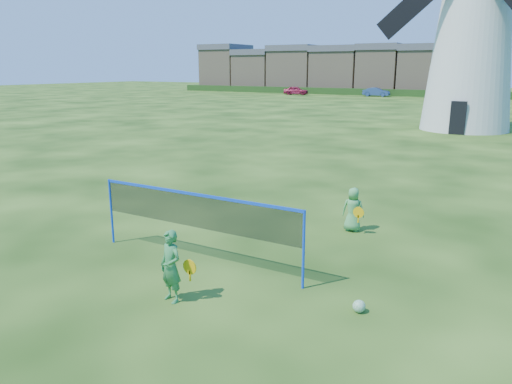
{
  "coord_description": "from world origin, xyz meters",
  "views": [
    {
      "loc": [
        5.32,
        -8.21,
        4.06
      ],
      "look_at": [
        0.2,
        0.5,
        1.5
      ],
      "focal_mm": 34.36,
      "sensor_mm": 36.0,
      "label": 1
    }
  ],
  "objects_px": {
    "badminton_net": "(196,212)",
    "play_ball": "(359,306)",
    "player_girl": "(171,266)",
    "windmill": "(472,38)",
    "car_left": "(296,91)",
    "car_right": "(376,92)",
    "player_boy": "(353,209)"
  },
  "relations": [
    {
      "from": "badminton_net",
      "to": "player_girl",
      "type": "relative_size",
      "value": 3.82
    },
    {
      "from": "player_girl",
      "to": "car_left",
      "type": "relative_size",
      "value": 0.34
    },
    {
      "from": "play_ball",
      "to": "player_girl",
      "type": "bearing_deg",
      "value": -157.05
    },
    {
      "from": "windmill",
      "to": "badminton_net",
      "type": "distance_m",
      "value": 28.25
    },
    {
      "from": "badminton_net",
      "to": "car_right",
      "type": "distance_m",
      "value": 66.27
    },
    {
      "from": "player_girl",
      "to": "car_left",
      "type": "xyz_separation_m",
      "value": [
        -28.71,
        64.14,
        -0.01
      ]
    },
    {
      "from": "windmill",
      "to": "player_girl",
      "type": "distance_m",
      "value": 29.93
    },
    {
      "from": "player_girl",
      "to": "player_boy",
      "type": "height_order",
      "value": "player_girl"
    },
    {
      "from": "play_ball",
      "to": "windmill",
      "type": "bearing_deg",
      "value": 94.79
    },
    {
      "from": "play_ball",
      "to": "car_right",
      "type": "bearing_deg",
      "value": 106.81
    },
    {
      "from": "play_ball",
      "to": "car_left",
      "type": "relative_size",
      "value": 0.06
    },
    {
      "from": "player_girl",
      "to": "windmill",
      "type": "bearing_deg",
      "value": 102.0
    },
    {
      "from": "player_boy",
      "to": "car_left",
      "type": "relative_size",
      "value": 0.3
    },
    {
      "from": "car_right",
      "to": "badminton_net",
      "type": "bearing_deg",
      "value": -170.05
    },
    {
      "from": "badminton_net",
      "to": "car_left",
      "type": "bearing_deg",
      "value": 114.14
    },
    {
      "from": "player_boy",
      "to": "badminton_net",
      "type": "bearing_deg",
      "value": 50.84
    },
    {
      "from": "windmill",
      "to": "badminton_net",
      "type": "height_order",
      "value": "windmill"
    },
    {
      "from": "play_ball",
      "to": "car_left",
      "type": "height_order",
      "value": "car_left"
    },
    {
      "from": "player_girl",
      "to": "badminton_net",
      "type": "bearing_deg",
      "value": 126.19
    },
    {
      "from": "player_girl",
      "to": "player_boy",
      "type": "relative_size",
      "value": 1.16
    },
    {
      "from": "badminton_net",
      "to": "play_ball",
      "type": "relative_size",
      "value": 22.95
    },
    {
      "from": "car_right",
      "to": "car_left",
      "type": "bearing_deg",
      "value": 94.83
    },
    {
      "from": "player_boy",
      "to": "play_ball",
      "type": "relative_size",
      "value": 5.16
    },
    {
      "from": "windmill",
      "to": "badminton_net",
      "type": "relative_size",
      "value": 3.29
    },
    {
      "from": "player_girl",
      "to": "player_boy",
      "type": "distance_m",
      "value": 5.58
    },
    {
      "from": "play_ball",
      "to": "car_right",
      "type": "xyz_separation_m",
      "value": [
        -19.55,
        64.72,
        0.52
      ]
    },
    {
      "from": "play_ball",
      "to": "car_right",
      "type": "distance_m",
      "value": 67.61
    },
    {
      "from": "badminton_net",
      "to": "player_girl",
      "type": "bearing_deg",
      "value": -67.13
    },
    {
      "from": "player_boy",
      "to": "car_right",
      "type": "height_order",
      "value": "car_right"
    },
    {
      "from": "badminton_net",
      "to": "play_ball",
      "type": "distance_m",
      "value": 3.89
    },
    {
      "from": "windmill",
      "to": "car_right",
      "type": "height_order",
      "value": "windmill"
    },
    {
      "from": "car_left",
      "to": "badminton_net",
      "type": "bearing_deg",
      "value": -168.52
    }
  ]
}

